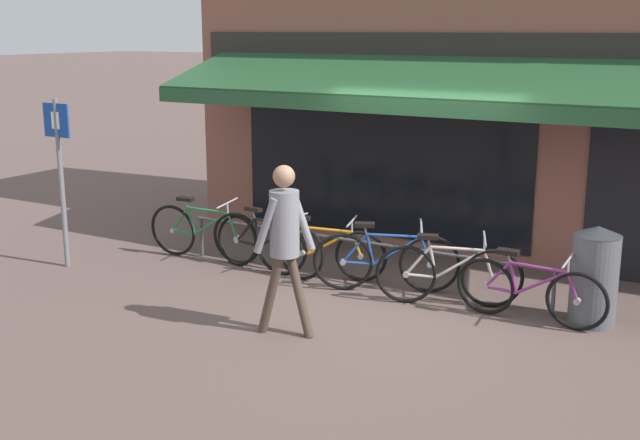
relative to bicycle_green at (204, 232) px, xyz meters
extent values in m
plane|color=brown|center=(2.97, -0.61, -0.40)|extent=(160.00, 160.00, 0.00)
cube|color=#8E5647|center=(2.64, 3.48, 2.32)|extent=(8.25, 3.00, 5.43)
cube|color=black|center=(1.73, 1.96, 0.84)|extent=(4.54, 0.04, 2.16)
cube|color=black|center=(5.11, 1.96, 0.65)|extent=(0.90, 0.04, 2.10)
cube|color=#282623|center=(2.64, 1.96, 2.47)|extent=(7.83, 0.06, 0.44)
cube|color=#23512D|center=(2.64, 1.21, 2.14)|extent=(7.42, 1.55, 0.50)
cube|color=#23512D|center=(2.64, 0.44, 1.82)|extent=(7.42, 0.03, 0.20)
cylinder|color=#47494F|center=(2.31, 0.14, 0.15)|extent=(5.02, 0.04, 0.04)
cylinder|color=#47494F|center=(-0.15, 0.14, -0.12)|extent=(0.04, 0.04, 0.55)
cylinder|color=#47494F|center=(4.77, 0.14, -0.12)|extent=(0.04, 0.04, 0.55)
torus|color=black|center=(0.53, 0.05, -0.03)|extent=(0.75, 0.16, 0.74)
cylinder|color=#9E9EA3|center=(0.53, 0.05, -0.03)|extent=(0.08, 0.07, 0.07)
torus|color=black|center=(-0.52, -0.04, -0.03)|extent=(0.75, 0.16, 0.74)
cylinder|color=#9E9EA3|center=(-0.52, -0.04, -0.03)|extent=(0.08, 0.07, 0.07)
cylinder|color=#23703D|center=(0.13, 0.00, 0.14)|extent=(0.59, 0.05, 0.39)
cylinder|color=#23703D|center=(0.09, -0.02, 0.33)|extent=(0.65, 0.09, 0.05)
cylinder|color=#23703D|center=(-0.19, -0.03, 0.15)|extent=(0.12, 0.08, 0.39)
cylinder|color=#23703D|center=(-0.33, -0.02, -0.04)|extent=(0.37, 0.07, 0.05)
cylinder|color=#23703D|center=(-0.37, -0.04, 0.16)|extent=(0.32, 0.04, 0.39)
cylinder|color=#23703D|center=(0.47, 0.03, 0.15)|extent=(0.15, 0.08, 0.36)
cylinder|color=#9E9EA3|center=(-0.24, -0.05, 0.39)|extent=(0.06, 0.04, 0.11)
cube|color=black|center=(-0.26, -0.06, 0.46)|extent=(0.25, 0.12, 0.06)
cylinder|color=#9E9EA3|center=(0.41, 0.00, 0.39)|extent=(0.03, 0.04, 0.14)
cylinder|color=#9E9EA3|center=(0.41, 0.00, 0.46)|extent=(0.07, 0.52, 0.06)
torus|color=black|center=(1.63, -0.06, -0.05)|extent=(0.70, 0.14, 0.70)
cylinder|color=#9E9EA3|center=(1.63, -0.06, -0.05)|extent=(0.08, 0.07, 0.07)
torus|color=black|center=(0.55, 0.03, -0.05)|extent=(0.70, 0.14, 0.70)
cylinder|color=#9E9EA3|center=(0.55, 0.03, -0.05)|extent=(0.08, 0.07, 0.07)
cylinder|color=black|center=(1.22, -0.02, 0.11)|extent=(0.60, 0.07, 0.37)
cylinder|color=black|center=(1.18, -0.01, 0.29)|extent=(0.67, 0.09, 0.05)
cylinder|color=black|center=(0.88, 0.01, 0.11)|extent=(0.12, 0.07, 0.37)
cylinder|color=black|center=(0.73, 0.01, -0.06)|extent=(0.38, 0.07, 0.05)
cylinder|color=black|center=(0.69, 0.03, 0.12)|extent=(0.33, 0.04, 0.36)
cylinder|color=black|center=(1.57, -0.05, 0.11)|extent=(0.16, 0.07, 0.34)
cylinder|color=#9E9EA3|center=(0.83, 0.03, 0.34)|extent=(0.06, 0.04, 0.11)
cube|color=black|center=(0.81, 0.03, 0.41)|extent=(0.25, 0.12, 0.06)
cylinder|color=#9E9EA3|center=(1.51, -0.03, 0.35)|extent=(0.03, 0.04, 0.14)
cylinder|color=#9E9EA3|center=(1.51, -0.03, 0.42)|extent=(0.07, 0.52, 0.05)
torus|color=black|center=(2.33, 0.22, -0.06)|extent=(0.67, 0.24, 0.67)
cylinder|color=#9E9EA3|center=(2.33, 0.22, -0.06)|extent=(0.08, 0.08, 0.07)
torus|color=black|center=(1.31, -0.04, -0.06)|extent=(0.67, 0.24, 0.67)
cylinder|color=#9E9EA3|center=(1.31, -0.04, -0.06)|extent=(0.08, 0.08, 0.07)
cylinder|color=orange|center=(1.94, 0.11, 0.09)|extent=(0.57, 0.16, 0.36)
cylinder|color=orange|center=(1.91, 0.10, 0.26)|extent=(0.63, 0.19, 0.05)
cylinder|color=orange|center=(1.63, 0.03, 0.10)|extent=(0.12, 0.08, 0.35)
cylinder|color=orange|center=(1.49, 0.01, -0.07)|extent=(0.36, 0.12, 0.05)
cylinder|color=orange|center=(1.46, -0.01, 0.11)|extent=(0.31, 0.09, 0.35)
cylinder|color=orange|center=(2.27, 0.20, 0.10)|extent=(0.15, 0.09, 0.33)
cylinder|color=#9E9EA3|center=(1.58, 0.01, 0.32)|extent=(0.06, 0.04, 0.11)
cube|color=black|center=(1.57, 0.00, 0.39)|extent=(0.26, 0.16, 0.05)
cylinder|color=#9E9EA3|center=(2.22, 0.17, 0.32)|extent=(0.03, 0.04, 0.14)
cylinder|color=#9E9EA3|center=(2.22, 0.17, 0.39)|extent=(0.15, 0.51, 0.05)
torus|color=black|center=(3.26, 0.23, -0.03)|extent=(0.72, 0.41, 0.74)
cylinder|color=#9E9EA3|center=(3.26, 0.23, -0.03)|extent=(0.09, 0.09, 0.08)
torus|color=black|center=(2.30, -0.21, -0.03)|extent=(0.72, 0.41, 0.74)
cylinder|color=#9E9EA3|center=(2.30, -0.21, -0.03)|extent=(0.09, 0.09, 0.08)
cylinder|color=#1E4793|center=(2.90, 0.05, 0.14)|extent=(0.56, 0.24, 0.39)
cylinder|color=#1E4793|center=(2.87, 0.01, 0.33)|extent=(0.60, 0.30, 0.05)
cylinder|color=#1E4793|center=(2.61, -0.09, 0.15)|extent=(0.10, 0.11, 0.39)
cylinder|color=#1E4793|center=(2.47, -0.13, -0.04)|extent=(0.35, 0.19, 0.05)
cylinder|color=#1E4793|center=(2.44, -0.17, 0.15)|extent=(0.31, 0.13, 0.38)
cylinder|color=#1E4793|center=(3.21, 0.19, 0.15)|extent=(0.14, 0.12, 0.36)
cylinder|color=#9E9EA3|center=(2.57, -0.13, 0.39)|extent=(0.06, 0.05, 0.11)
cube|color=black|center=(2.56, -0.14, 0.46)|extent=(0.26, 0.19, 0.06)
cylinder|color=#9E9EA3|center=(3.17, 0.14, 0.39)|extent=(0.04, 0.05, 0.14)
cylinder|color=#9E9EA3|center=(3.17, 0.14, 0.46)|extent=(0.24, 0.48, 0.07)
torus|color=black|center=(4.08, 0.11, -0.04)|extent=(0.70, 0.35, 0.71)
cylinder|color=#9E9EA3|center=(4.08, 0.11, -0.04)|extent=(0.09, 0.09, 0.07)
torus|color=black|center=(3.16, -0.25, -0.04)|extent=(0.70, 0.35, 0.71)
cylinder|color=#9E9EA3|center=(3.16, -0.25, -0.04)|extent=(0.09, 0.09, 0.07)
cylinder|color=#BCB7B2|center=(3.73, -0.04, 0.12)|extent=(0.53, 0.21, 0.38)
cylinder|color=#BCB7B2|center=(3.70, -0.07, 0.30)|extent=(0.58, 0.25, 0.05)
cylinder|color=#BCB7B2|center=(3.45, -0.15, 0.13)|extent=(0.11, 0.10, 0.38)
cylinder|color=#BCB7B2|center=(3.32, -0.19, -0.05)|extent=(0.34, 0.16, 0.05)
cylinder|color=#BCB7B2|center=(3.29, -0.21, 0.14)|extent=(0.30, 0.11, 0.37)
cylinder|color=#BCB7B2|center=(4.03, 0.07, 0.13)|extent=(0.14, 0.11, 0.34)
cylinder|color=#9E9EA3|center=(3.41, -0.19, 0.36)|extent=(0.06, 0.05, 0.11)
cube|color=black|center=(3.40, -0.20, 0.43)|extent=(0.26, 0.18, 0.06)
cylinder|color=#9E9EA3|center=(3.99, 0.04, 0.36)|extent=(0.04, 0.04, 0.14)
cylinder|color=#9E9EA3|center=(3.99, 0.03, 0.43)|extent=(0.21, 0.49, 0.06)
torus|color=black|center=(5.09, -0.15, -0.06)|extent=(0.67, 0.11, 0.67)
cylinder|color=#9E9EA3|center=(5.09, -0.15, -0.06)|extent=(0.07, 0.07, 0.08)
torus|color=black|center=(4.08, -0.15, -0.06)|extent=(0.67, 0.11, 0.67)
cylinder|color=#9E9EA3|center=(4.08, -0.15, -0.06)|extent=(0.07, 0.07, 0.08)
cylinder|color=#892D7A|center=(4.71, -0.17, 0.09)|extent=(0.56, 0.07, 0.36)
cylinder|color=#892D7A|center=(4.67, -0.18, 0.26)|extent=(0.62, 0.03, 0.05)
cylinder|color=#892D7A|center=(4.40, -0.16, 0.09)|extent=(0.12, 0.08, 0.35)
cylinder|color=#892D7A|center=(4.26, -0.15, -0.07)|extent=(0.35, 0.03, 0.05)
cylinder|color=#892D7A|center=(4.22, -0.17, 0.10)|extent=(0.31, 0.07, 0.35)
cylinder|color=#892D7A|center=(5.03, -0.17, 0.09)|extent=(0.15, 0.07, 0.32)
cylinder|color=#9E9EA3|center=(4.34, -0.19, 0.31)|extent=(0.06, 0.04, 0.11)
cube|color=black|center=(4.33, -0.19, 0.38)|extent=(0.24, 0.11, 0.06)
cylinder|color=#9E9EA3|center=(4.98, -0.19, 0.32)|extent=(0.03, 0.04, 0.14)
cylinder|color=#9E9EA3|center=(4.98, -0.20, 0.39)|extent=(0.03, 0.52, 0.07)
cylinder|color=#47382D|center=(2.34, -1.85, 0.03)|extent=(0.35, 0.13, 0.89)
cylinder|color=#47382D|center=(2.61, -1.71, 0.03)|extent=(0.35, 0.13, 0.89)
cylinder|color=gray|center=(2.48, -1.78, 0.81)|extent=(0.34, 0.34, 0.68)
sphere|color=#A87A5B|center=(2.48, -1.78, 1.30)|extent=(0.23, 0.23, 0.23)
cylinder|color=gray|center=(2.59, -1.62, 0.80)|extent=(0.29, 0.12, 0.60)
cylinder|color=gray|center=(2.36, -1.95, 0.80)|extent=(0.29, 0.12, 0.60)
cylinder|color=#515459|center=(5.18, 0.17, 0.10)|extent=(0.50, 0.50, 1.00)
cone|color=#33353A|center=(5.18, 0.17, 0.65)|extent=(0.51, 0.51, 0.10)
cylinder|color=slate|center=(-1.42, -1.17, 0.73)|extent=(0.07, 0.07, 2.26)
cube|color=#14429E|center=(-1.42, -1.18, 1.58)|extent=(0.44, 0.02, 0.44)
cube|color=white|center=(-1.42, -1.19, 1.58)|extent=(0.14, 0.01, 0.22)
camera|label=1|loc=(6.78, -8.44, 2.74)|focal=45.00mm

